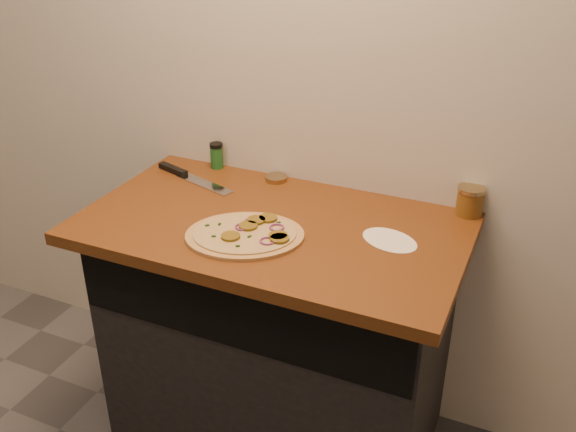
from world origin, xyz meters
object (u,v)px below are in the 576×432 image
at_px(pizza, 246,234).
at_px(spice_shaker, 217,155).
at_px(salsa_jar, 470,201).
at_px(chefs_knife, 187,176).

distance_m(pizza, spice_shaker, 0.54).
bearing_deg(salsa_jar, chefs_knife, -172.73).
xyz_separation_m(salsa_jar, spice_shaker, (-0.92, -0.00, 0.00)).
xyz_separation_m(pizza, spice_shaker, (-0.34, 0.42, 0.04)).
height_order(pizza, spice_shaker, spice_shaker).
relative_size(chefs_knife, salsa_jar, 3.73).
bearing_deg(pizza, salsa_jar, 35.87).
bearing_deg(salsa_jar, spice_shaker, -180.00).
relative_size(chefs_knife, spice_shaker, 3.70).
bearing_deg(spice_shaker, salsa_jar, 0.00).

